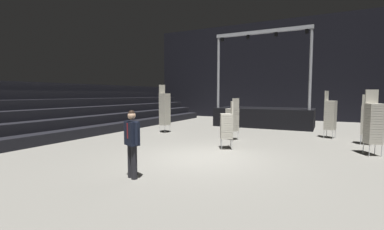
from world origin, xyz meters
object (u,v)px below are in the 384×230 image
Objects in this scene: chair_stack_front_left at (330,115)px; man_with_tie at (132,140)px; chair_stack_rear_left at (232,119)px; chair_stack_mid_right at (373,123)px; chair_stack_mid_left at (165,109)px; chair_stack_front_right at (227,125)px; stage_riser at (264,116)px; chair_stack_mid_centre at (367,120)px.

man_with_tie is at bearing -8.96° from chair_stack_front_left.
chair_stack_mid_right is at bearing -75.86° from chair_stack_rear_left.
chair_stack_front_left is at bearing -92.35° from man_with_tie.
chair_stack_mid_left is 9.28m from chair_stack_mid_right.
chair_stack_mid_left is (-4.44, 2.61, 0.38)m from chair_stack_front_right.
chair_stack_front_left is at bearing -63.62° from chair_stack_front_right.
chair_stack_mid_right is at bearing -52.56° from stage_riser.
chair_stack_front_left reaches higher than chair_stack_front_right.
man_with_tie is 9.68m from chair_stack_mid_centre.
man_with_tie is 9.93m from chair_stack_front_left.
chair_stack_mid_centre is (1.34, -1.10, -0.08)m from chair_stack_front_left.
chair_stack_front_left is 1.24× the size of chair_stack_front_right.
chair_stack_front_left is 1.73m from chair_stack_mid_centre.
chair_stack_mid_centre is at bearing -113.12° from chair_stack_mid_right.
chair_stack_front_left reaches higher than chair_stack_rear_left.
chair_stack_rear_left is (0.42, 6.43, -0.00)m from man_with_tie.
man_with_tie is 7.94m from chair_stack_mid_right.
chair_stack_mid_left is (-4.18, -5.15, 0.59)m from stage_riser.
stage_riser is 6.65m from chair_stack_mid_left.
chair_stack_mid_centre is at bearing -40.31° from stage_riser.
chair_stack_mid_right is at bearing -111.42° from man_with_tie.
man_with_tie is 0.82× the size of chair_stack_mid_centre.
chair_stack_rear_left is (-5.27, -1.40, -0.08)m from chair_stack_mid_centre.
chair_stack_mid_right is at bearing 94.28° from chair_stack_mid_left.
man_with_tie is 4.47m from chair_stack_front_right.
chair_stack_front_right is at bearing -77.71° from man_with_tie.
stage_riser is 7.76m from chair_stack_front_right.
chair_stack_front_right is 0.95× the size of chair_stack_rear_left.
stage_riser is 2.66× the size of chair_stack_front_left.
chair_stack_front_right is at bearing -6.73° from chair_stack_mid_right.
man_with_tie is at bearing 142.42° from chair_stack_front_right.
chair_stack_mid_left is 1.36× the size of chair_stack_rear_left.
man_with_tie is 0.76× the size of chair_stack_mid_right.
chair_stack_front_left is 1.08× the size of chair_stack_mid_centre.
chair_stack_mid_left is 9.29m from chair_stack_mid_centre.
chair_stack_front_right is at bearing 72.45° from chair_stack_mid_left.
chair_stack_rear_left reaches higher than chair_stack_front_right.
chair_stack_mid_centre is (0.08, 2.23, -0.08)m from chair_stack_mid_right.
stage_riser is at bearing 153.80° from chair_stack_mid_left.
stage_riser is 2.31× the size of chair_stack_mid_left.
stage_riser is at bearing 21.11° from chair_stack_rear_left.
chair_stack_mid_centre is at bearing -80.62° from chair_stack_front_right.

